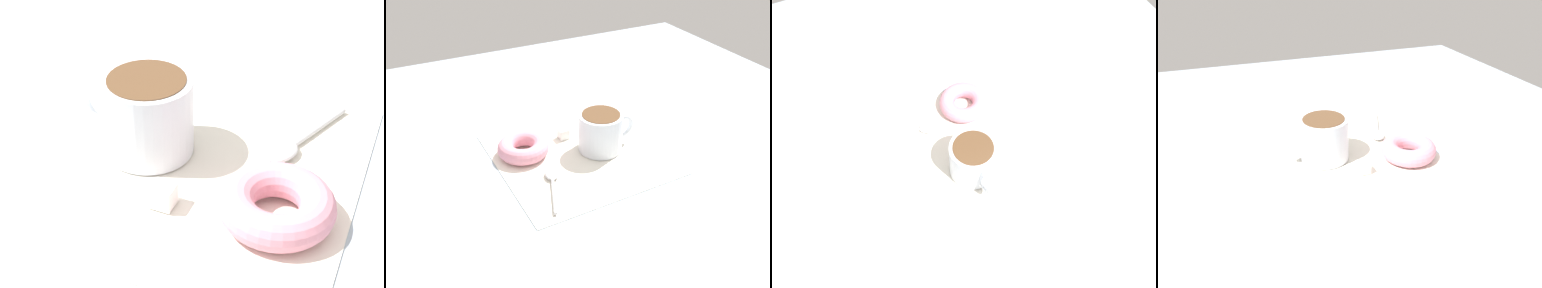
% 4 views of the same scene
% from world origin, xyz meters
% --- Properties ---
extents(ground_plane, '(1.20, 1.20, 0.02)m').
position_xyz_m(ground_plane, '(0.00, 0.00, -0.01)').
color(ground_plane, '#99A8B7').
extents(napkin, '(0.30, 0.30, 0.00)m').
position_xyz_m(napkin, '(0.03, -0.02, 0.00)').
color(napkin, white).
rests_on(napkin, ground_plane).
extents(coffee_cup, '(0.11, 0.08, 0.07)m').
position_xyz_m(coffee_cup, '(-0.02, -0.02, 0.04)').
color(coffee_cup, silver).
rests_on(coffee_cup, napkin).
extents(donut, '(0.09, 0.09, 0.03)m').
position_xyz_m(donut, '(0.12, -0.06, 0.02)').
color(donut, pink).
rests_on(donut, napkin).
extents(spoon, '(0.06, 0.12, 0.01)m').
position_xyz_m(spoon, '(0.11, 0.03, 0.01)').
color(spoon, silver).
rests_on(spoon, napkin).
extents(sugar_cube, '(0.02, 0.02, 0.02)m').
position_xyz_m(sugar_cube, '(0.03, -0.08, 0.01)').
color(sugar_cube, white).
rests_on(sugar_cube, napkin).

